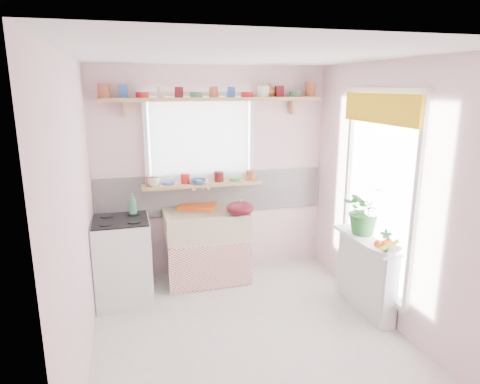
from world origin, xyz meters
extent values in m
plane|color=silver|center=(0.00, 0.00, 0.00)|extent=(3.20, 3.20, 0.00)
plane|color=white|center=(0.00, 0.00, 2.50)|extent=(3.20, 3.20, 0.00)
plane|color=beige|center=(0.00, 1.60, 1.25)|extent=(2.80, 0.00, 2.80)
plane|color=beige|center=(0.00, -1.60, 1.25)|extent=(2.80, 0.00, 2.80)
plane|color=beige|center=(-1.40, 0.00, 1.25)|extent=(0.00, 3.20, 3.20)
plane|color=beige|center=(1.40, 0.00, 1.25)|extent=(0.00, 3.20, 3.20)
cube|color=white|center=(0.00, 1.59, 1.00)|extent=(2.74, 0.03, 0.50)
cube|color=pink|center=(0.00, 1.58, 0.80)|extent=(2.74, 0.02, 0.12)
cube|color=white|center=(-0.15, 1.60, 1.65)|extent=(1.20, 0.01, 1.00)
cube|color=white|center=(-0.15, 1.53, 1.65)|extent=(1.15, 0.02, 0.95)
cube|color=white|center=(1.40, 0.20, 1.25)|extent=(0.01, 1.10, 1.90)
cube|color=yellow|center=(1.31, 0.20, 2.06)|extent=(0.03, 1.20, 0.28)
cube|color=white|center=(-0.15, 1.30, 0.28)|extent=(0.85, 0.55, 0.55)
cube|color=#CA4B3B|center=(-0.15, 1.02, 0.28)|extent=(0.95, 0.02, 0.53)
cube|color=beige|center=(-0.15, 1.30, 0.70)|extent=(0.95, 0.55, 0.30)
cylinder|color=silver|center=(-0.15, 1.55, 1.10)|extent=(0.03, 0.22, 0.03)
cube|color=white|center=(-1.10, 1.05, 0.45)|extent=(0.58, 0.58, 0.90)
cube|color=black|center=(-1.10, 1.05, 0.91)|extent=(0.56, 0.56, 0.02)
cylinder|color=black|center=(-1.24, 0.91, 0.92)|extent=(0.14, 0.14, 0.01)
cylinder|color=black|center=(-0.96, 0.91, 0.92)|extent=(0.14, 0.14, 0.01)
cylinder|color=black|center=(-1.24, 1.19, 0.92)|extent=(0.14, 0.14, 0.01)
cylinder|color=black|center=(-0.96, 1.19, 0.92)|extent=(0.14, 0.14, 0.01)
cube|color=white|center=(1.30, 0.20, 0.38)|extent=(0.15, 0.90, 0.75)
cube|color=white|center=(1.27, 0.20, 0.76)|extent=(0.22, 0.95, 0.03)
cube|color=tan|center=(-0.15, 1.48, 1.14)|extent=(1.40, 0.22, 0.04)
cube|color=tan|center=(0.00, 1.47, 2.12)|extent=(2.52, 0.24, 0.04)
cylinder|color=#A55133|center=(-1.18, 1.47, 2.20)|extent=(0.11, 0.11, 0.12)
cylinder|color=#3359A5|center=(-0.98, 1.47, 2.20)|extent=(0.11, 0.11, 0.12)
cylinder|color=red|center=(-0.79, 1.47, 2.17)|extent=(0.11, 0.11, 0.06)
cylinder|color=silver|center=(-0.59, 1.47, 2.20)|extent=(0.11, 0.11, 0.12)
cylinder|color=#590F14|center=(-0.39, 1.47, 2.20)|extent=(0.11, 0.11, 0.12)
cylinder|color=#3F7F4C|center=(-0.20, 1.47, 2.17)|extent=(0.11, 0.11, 0.06)
cylinder|color=#A55133|center=(0.00, 1.47, 2.20)|extent=(0.11, 0.11, 0.12)
cylinder|color=#3359A5|center=(0.20, 1.47, 2.20)|extent=(0.11, 0.11, 0.12)
cylinder|color=red|center=(0.39, 1.47, 2.17)|extent=(0.11, 0.11, 0.06)
cylinder|color=silver|center=(0.59, 1.47, 2.20)|extent=(0.11, 0.11, 0.12)
cylinder|color=#590F14|center=(0.79, 1.47, 2.20)|extent=(0.11, 0.11, 0.12)
cylinder|color=#3F7F4C|center=(0.98, 1.47, 2.17)|extent=(0.11, 0.11, 0.06)
cylinder|color=#A55133|center=(1.18, 1.47, 2.20)|extent=(0.11, 0.11, 0.12)
cylinder|color=#A55133|center=(-0.77, 1.48, 1.22)|extent=(0.11, 0.11, 0.12)
cylinder|color=#3359A5|center=(-0.56, 1.48, 1.22)|extent=(0.11, 0.11, 0.12)
cylinder|color=red|center=(-0.36, 1.48, 1.19)|extent=(0.11, 0.11, 0.06)
cylinder|color=silver|center=(-0.15, 1.48, 1.22)|extent=(0.11, 0.11, 0.12)
cylinder|color=#590F14|center=(0.06, 1.48, 1.22)|extent=(0.11, 0.11, 0.12)
cylinder|color=#3F7F4C|center=(0.26, 1.48, 1.19)|extent=(0.11, 0.11, 0.06)
cylinder|color=#A55133|center=(0.47, 1.48, 1.22)|extent=(0.11, 0.11, 0.12)
cube|color=#ED5215|center=(-0.21, 1.50, 0.87)|extent=(0.51, 0.46, 0.04)
ellipsoid|color=#510E17|center=(0.21, 1.10, 0.92)|extent=(0.42, 0.42, 0.14)
imported|color=#29682A|center=(1.33, 0.36, 1.03)|extent=(0.58, 0.55, 0.51)
imported|color=silver|center=(1.21, -0.20, 0.81)|extent=(0.37, 0.37, 0.07)
imported|color=#276227|center=(1.24, -0.17, 0.88)|extent=(0.13, 0.11, 0.22)
imported|color=#FEEF71|center=(0.22, 1.10, 0.94)|extent=(0.10, 0.10, 0.17)
imported|color=beige|center=(-0.72, 1.42, 1.21)|extent=(0.16, 0.16, 0.11)
imported|color=#2D6193|center=(-0.21, 1.42, 1.19)|extent=(0.21, 0.21, 0.05)
imported|color=#9F6131|center=(0.68, 1.53, 2.22)|extent=(0.16, 0.16, 0.16)
imported|color=#42855C|center=(-0.97, 1.20, 1.03)|extent=(0.11, 0.11, 0.23)
sphere|color=#FF5D15|center=(1.21, -0.20, 0.87)|extent=(0.08, 0.08, 0.08)
sphere|color=#FF5D15|center=(1.27, -0.17, 0.87)|extent=(0.08, 0.08, 0.08)
sphere|color=#FF5D15|center=(1.16, -0.18, 0.87)|extent=(0.08, 0.08, 0.08)
cylinder|color=gold|center=(1.23, -0.25, 0.88)|extent=(0.18, 0.04, 0.10)
camera|label=1|loc=(-1.02, -3.37, 2.26)|focal=32.00mm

